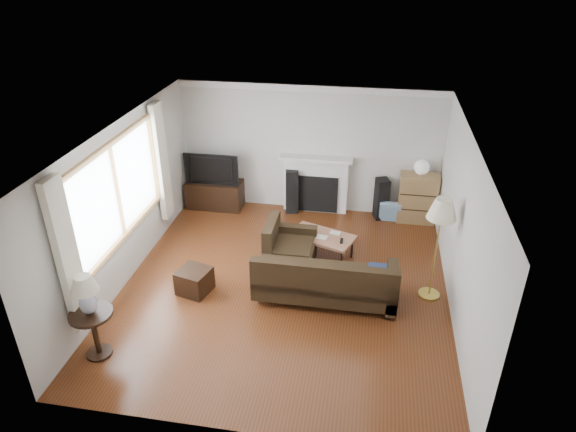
% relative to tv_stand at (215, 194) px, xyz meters
% --- Properties ---
extents(room, '(5.10, 5.60, 2.54)m').
position_rel_tv_stand_xyz_m(room, '(1.87, -2.47, 0.97)').
color(room, '#582A13').
rests_on(room, ground).
extents(window, '(0.12, 2.74, 1.54)m').
position_rel_tv_stand_xyz_m(window, '(-0.58, -2.67, 1.27)').
color(window, brown).
rests_on(window, room).
extents(curtain_near, '(0.10, 0.35, 2.10)m').
position_rel_tv_stand_xyz_m(curtain_near, '(-0.53, -4.19, 1.12)').
color(curtain_near, white).
rests_on(curtain_near, room).
extents(curtain_far, '(0.10, 0.35, 2.10)m').
position_rel_tv_stand_xyz_m(curtain_far, '(-0.53, -1.15, 1.12)').
color(curtain_far, white).
rests_on(curtain_far, room).
extents(fireplace, '(1.40, 0.26, 1.15)m').
position_rel_tv_stand_xyz_m(fireplace, '(2.02, 0.17, 0.30)').
color(fireplace, white).
rests_on(fireplace, room).
extents(tv_stand, '(1.11, 0.50, 0.56)m').
position_rel_tv_stand_xyz_m(tv_stand, '(0.00, 0.00, 0.00)').
color(tv_stand, black).
rests_on(tv_stand, ground).
extents(television, '(1.08, 0.14, 0.62)m').
position_rel_tv_stand_xyz_m(television, '(0.00, 0.00, 0.59)').
color(television, black).
rests_on(television, tv_stand).
extents(speaker_left, '(0.29, 0.33, 0.88)m').
position_rel_tv_stand_xyz_m(speaker_left, '(1.56, 0.08, 0.16)').
color(speaker_left, black).
rests_on(speaker_left, ground).
extents(speaker_right, '(0.30, 0.33, 0.82)m').
position_rel_tv_stand_xyz_m(speaker_right, '(3.31, 0.08, 0.13)').
color(speaker_right, black).
rests_on(speaker_right, ground).
extents(bookshelf, '(0.71, 0.34, 0.98)m').
position_rel_tv_stand_xyz_m(bookshelf, '(3.98, 0.06, 0.21)').
color(bookshelf, olive).
rests_on(bookshelf, ground).
extents(globe_lamp, '(0.28, 0.28, 0.28)m').
position_rel_tv_stand_xyz_m(globe_lamp, '(3.98, 0.06, 0.84)').
color(globe_lamp, white).
rests_on(globe_lamp, bookshelf).
extents(sectional_sofa, '(2.30, 1.68, 0.74)m').
position_rel_tv_stand_xyz_m(sectional_sofa, '(2.52, -2.65, 0.09)').
color(sectional_sofa, black).
rests_on(sectional_sofa, ground).
extents(coffee_table, '(1.19, 0.90, 0.41)m').
position_rel_tv_stand_xyz_m(coffee_table, '(2.34, -1.49, -0.07)').
color(coffee_table, '#9C654B').
rests_on(coffee_table, ground).
extents(footstool, '(0.55, 0.55, 0.38)m').
position_rel_tv_stand_xyz_m(footstool, '(0.52, -2.82, -0.09)').
color(footstool, black).
rests_on(footstool, ground).
extents(floor_lamp, '(0.47, 0.47, 1.65)m').
position_rel_tv_stand_xyz_m(floor_lamp, '(4.09, -2.32, 0.55)').
color(floor_lamp, gold).
rests_on(floor_lamp, ground).
extents(side_table, '(0.55, 0.55, 0.68)m').
position_rel_tv_stand_xyz_m(side_table, '(-0.28, -4.34, 0.06)').
color(side_table, black).
rests_on(side_table, ground).
extents(table_lamp, '(0.34, 0.34, 0.55)m').
position_rel_tv_stand_xyz_m(table_lamp, '(-0.28, -4.34, 0.68)').
color(table_lamp, silver).
rests_on(table_lamp, side_table).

